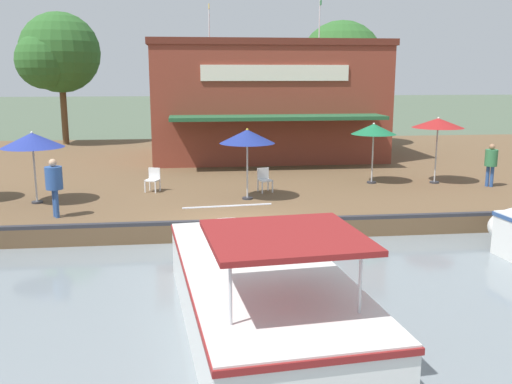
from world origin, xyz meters
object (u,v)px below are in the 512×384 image
(patio_umbrella_back_row, at_px, (247,137))
(tree_behind_restaurant, at_px, (56,55))
(waterfront_restaurant, at_px, (265,100))
(patio_umbrella_by_entrance, at_px, (374,129))
(motorboat_outer_channel, at_px, (252,281))
(person_at_quay_edge, at_px, (54,181))
(cafe_chair_under_first_umbrella, at_px, (153,178))
(person_mid_patio, at_px, (491,160))
(cafe_chair_mid_patio, at_px, (264,179))
(patio_umbrella_near_quay_edge, at_px, (438,123))
(tree_upstream_bank, at_px, (339,66))
(patio_umbrella_mid_patio_right, at_px, (32,140))

(patio_umbrella_back_row, height_order, tree_behind_restaurant, tree_behind_restaurant)
(waterfront_restaurant, height_order, tree_behind_restaurant, waterfront_restaurant)
(waterfront_restaurant, bearing_deg, patio_umbrella_by_entrance, 21.10)
(motorboat_outer_channel, bearing_deg, person_at_quay_edge, -140.83)
(cafe_chair_under_first_umbrella, relative_size, person_mid_patio, 0.52)
(patio_umbrella_back_row, distance_m, cafe_chair_mid_patio, 2.16)
(patio_umbrella_near_quay_edge, relative_size, cafe_chair_under_first_umbrella, 3.02)
(person_mid_patio, xyz_separation_m, motorboat_outer_channel, (9.25, -10.05, -0.87))
(tree_behind_restaurant, xyz_separation_m, tree_upstream_bank, (2.51, 16.32, -0.66))
(patio_umbrella_back_row, distance_m, person_at_quay_edge, 6.26)
(motorboat_outer_channel, bearing_deg, patio_umbrella_back_row, 174.79)
(patio_umbrella_by_entrance, distance_m, motorboat_outer_channel, 12.14)
(patio_umbrella_by_entrance, bearing_deg, person_at_quay_edge, -69.50)
(motorboat_outer_channel, bearing_deg, person_mid_patio, 132.63)
(waterfront_restaurant, distance_m, person_mid_patio, 12.00)
(patio_umbrella_near_quay_edge, bearing_deg, tree_upstream_bank, -176.40)
(patio_umbrella_mid_patio_right, height_order, person_mid_patio, patio_umbrella_mid_patio_right)
(cafe_chair_mid_patio, xyz_separation_m, tree_upstream_bank, (-12.83, 6.06, 4.13))
(cafe_chair_under_first_umbrella, bearing_deg, person_at_quay_edge, -37.06)
(patio_umbrella_back_row, height_order, motorboat_outer_channel, patio_umbrella_back_row)
(patio_umbrella_back_row, bearing_deg, person_mid_patio, 96.75)
(patio_umbrella_by_entrance, distance_m, person_at_quay_edge, 11.80)
(patio_umbrella_by_entrance, distance_m, cafe_chair_mid_patio, 4.80)
(patio_umbrella_mid_patio_right, relative_size, person_at_quay_edge, 1.35)
(waterfront_restaurant, distance_m, tree_upstream_bank, 6.25)
(waterfront_restaurant, relative_size, tree_behind_restaurant, 1.47)
(patio_umbrella_mid_patio_right, bearing_deg, cafe_chair_under_first_umbrella, 111.81)
(patio_umbrella_near_quay_edge, bearing_deg, cafe_chair_under_first_umbrella, -88.27)
(patio_umbrella_mid_patio_right, distance_m, patio_umbrella_by_entrance, 12.25)
(tree_upstream_bank, bearing_deg, patio_umbrella_near_quay_edge, 3.60)
(motorboat_outer_channel, height_order, tree_upstream_bank, tree_upstream_bank)
(patio_umbrella_by_entrance, distance_m, person_mid_patio, 4.50)
(cafe_chair_mid_patio, relative_size, tree_behind_restaurant, 0.11)
(patio_umbrella_near_quay_edge, distance_m, tree_upstream_bank, 12.23)
(waterfront_restaurant, xyz_separation_m, cafe_chair_under_first_umbrella, (8.73, -5.23, -2.40))
(tree_behind_restaurant, bearing_deg, person_at_quay_edge, 11.16)
(person_mid_patio, bearing_deg, cafe_chair_under_first_umbrella, -92.71)
(patio_umbrella_back_row, distance_m, patio_umbrella_by_entrance, 5.61)
(patio_umbrella_by_entrance, height_order, tree_upstream_bank, tree_upstream_bank)
(cafe_chair_mid_patio, xyz_separation_m, person_at_quay_edge, (3.00, -6.64, 0.63))
(waterfront_restaurant, bearing_deg, tree_upstream_bank, 126.68)
(patio_umbrella_mid_patio_right, height_order, patio_umbrella_by_entrance, patio_umbrella_mid_patio_right)
(cafe_chair_mid_patio, relative_size, motorboat_outer_channel, 0.10)
(cafe_chair_under_first_umbrella, height_order, tree_upstream_bank, tree_upstream_bank)
(patio_umbrella_mid_patio_right, distance_m, tree_upstream_bank, 19.65)
(patio_umbrella_mid_patio_right, height_order, motorboat_outer_channel, patio_umbrella_mid_patio_right)
(patio_umbrella_by_entrance, relative_size, cafe_chair_under_first_umbrella, 2.77)
(patio_umbrella_back_row, height_order, cafe_chair_under_first_umbrella, patio_umbrella_back_row)
(waterfront_restaurant, bearing_deg, cafe_chair_mid_patio, -7.65)
(patio_umbrella_back_row, distance_m, patio_umbrella_near_quay_edge, 7.82)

